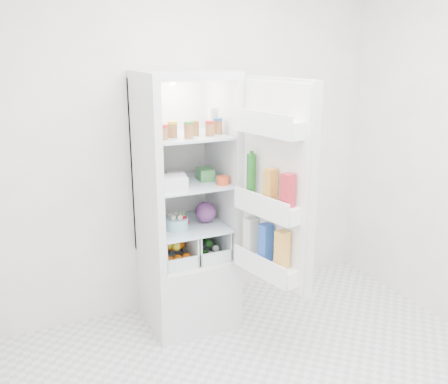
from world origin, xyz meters
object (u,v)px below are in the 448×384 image
mushroom_bowl (177,223)px  fridge_door (274,191)px  refrigerator (184,232)px  red_cabbage (206,212)px

mushroom_bowl → fridge_door: 0.76m
mushroom_bowl → fridge_door: size_ratio=0.13×
refrigerator → red_cabbage: refrigerator is taller
red_cabbage → refrigerator: bearing=150.1°
refrigerator → fridge_door: bearing=-60.4°
refrigerator → mushroom_bowl: size_ratio=11.07×
red_cabbage → fridge_door: 0.66m
refrigerator → fridge_door: refrigerator is taller
fridge_door → red_cabbage: bearing=10.8°
red_cabbage → mushroom_bowl: (-0.23, -0.03, -0.04)m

